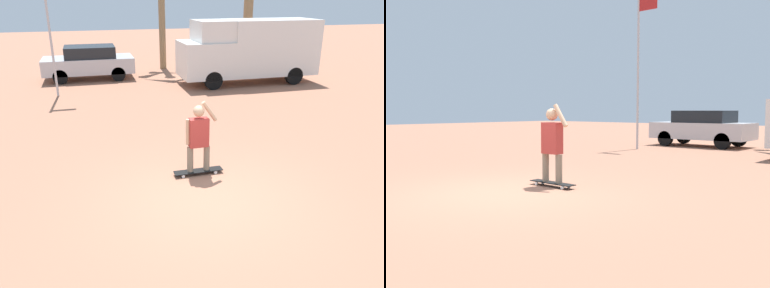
% 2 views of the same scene
% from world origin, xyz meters
% --- Properties ---
extents(ground_plane, '(80.00, 80.00, 0.00)m').
position_xyz_m(ground_plane, '(0.00, 0.00, 0.00)').
color(ground_plane, '#A36B51').
extents(skateboard, '(1.12, 0.24, 0.09)m').
position_xyz_m(skateboard, '(0.14, 1.07, 0.08)').
color(skateboard, black).
rests_on(skateboard, ground_plane).
extents(person_skateboarder, '(0.72, 0.25, 1.62)m').
position_xyz_m(person_skateboarder, '(0.14, 1.07, 0.96)').
color(person_skateboarder, gray).
rests_on(person_skateboarder, skateboard).
extents(camper_van, '(6.23, 2.13, 2.80)m').
position_xyz_m(camper_van, '(5.12, 9.73, 1.54)').
color(camper_van, black).
rests_on(camper_van, ground_plane).
extents(parked_car_silver, '(4.21, 1.92, 1.56)m').
position_xyz_m(parked_car_silver, '(-1.98, 12.49, 0.82)').
color(parked_car_silver, black).
rests_on(parked_car_silver, ground_plane).
extents(flagpole, '(0.90, 0.12, 6.20)m').
position_xyz_m(flagpole, '(-3.27, 9.41, 3.47)').
color(flagpole, '#B7B7BC').
rests_on(flagpole, ground_plane).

